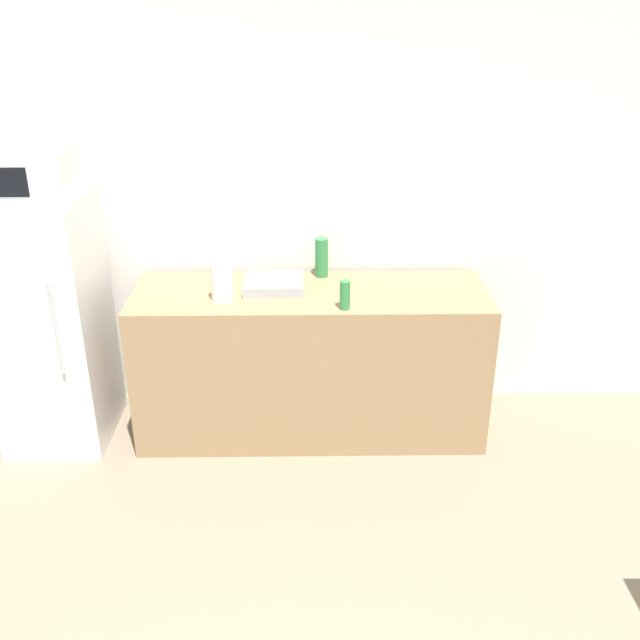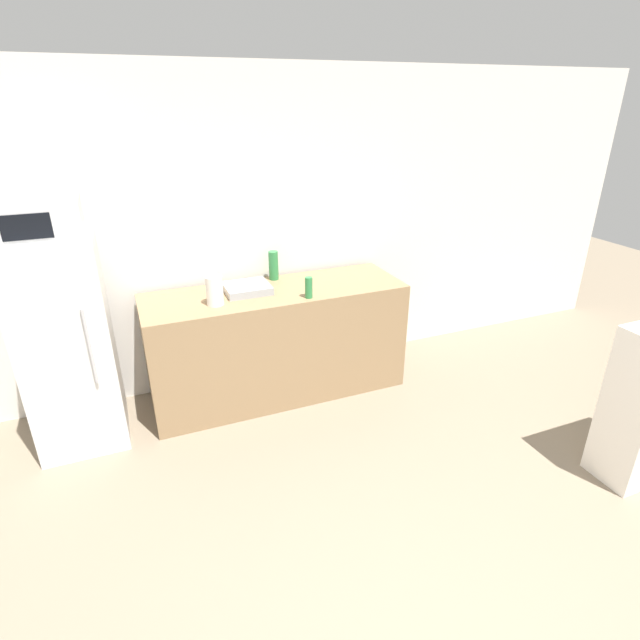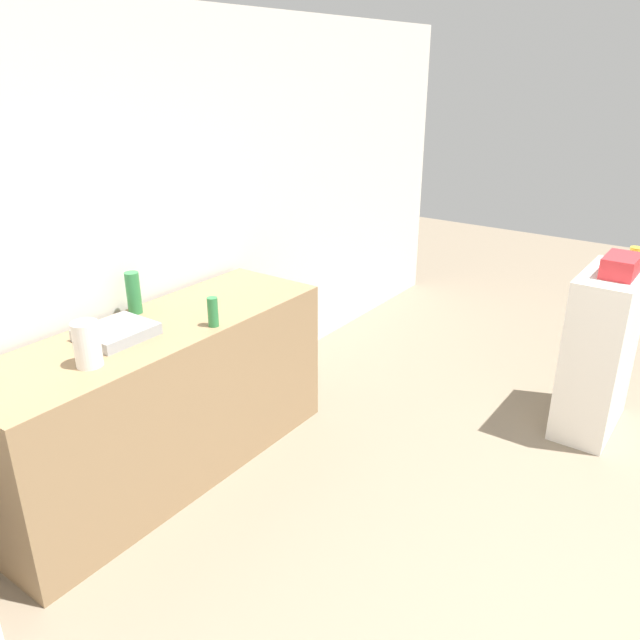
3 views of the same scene
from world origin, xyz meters
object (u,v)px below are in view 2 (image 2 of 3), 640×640
at_px(refrigerator, 68,345).
at_px(microwave, 39,219).
at_px(paper_towel_roll, 215,291).
at_px(bottle_tall, 274,266).
at_px(bottle_short, 309,288).

distance_m(refrigerator, microwave, 0.89).
xyz_separation_m(refrigerator, paper_towel_roll, (1.04, -0.08, 0.28)).
bearing_deg(paper_towel_roll, refrigerator, 175.76).
relative_size(refrigerator, paper_towel_roll, 6.83).
bearing_deg(refrigerator, microwave, -108.36).
relative_size(bottle_tall, paper_towel_roll, 1.09).
bearing_deg(paper_towel_roll, bottle_short, -11.11).
bearing_deg(paper_towel_roll, microwave, 175.83).
distance_m(microwave, paper_towel_roll, 1.20).
height_order(bottle_tall, bottle_short, bottle_tall).
bearing_deg(microwave, bottle_tall, 10.38).
bearing_deg(bottle_tall, bottle_short, -76.70).
bearing_deg(bottle_short, bottle_tall, 103.30).
xyz_separation_m(refrigerator, bottle_short, (1.73, -0.21, 0.26)).
height_order(refrigerator, paper_towel_roll, refrigerator).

